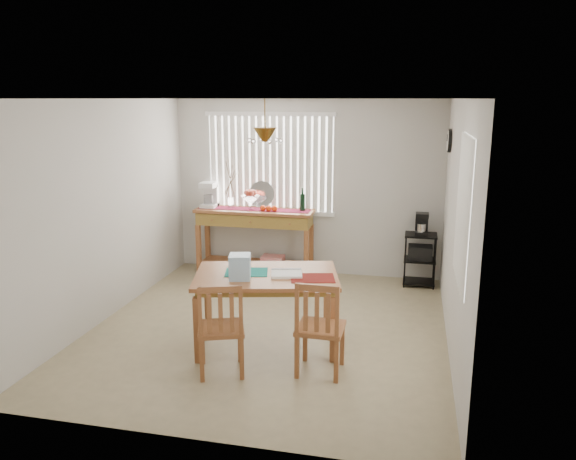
% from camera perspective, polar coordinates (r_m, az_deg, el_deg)
% --- Properties ---
extents(ground, '(4.00, 4.50, 0.01)m').
position_cam_1_polar(ground, '(6.63, -1.91, -9.95)').
color(ground, tan).
extents(room_shell, '(4.20, 4.70, 2.70)m').
position_cam_1_polar(room_shell, '(6.17, -1.97, 4.74)').
color(room_shell, beige).
rests_on(room_shell, ground).
extents(sideboard, '(1.77, 0.50, 0.99)m').
position_cam_1_polar(sideboard, '(8.40, -3.34, 0.44)').
color(sideboard, '#995C34').
rests_on(sideboard, ground).
extents(sideboard_items, '(1.68, 0.42, 0.76)m').
position_cam_1_polar(sideboard_items, '(8.42, -5.23, 3.25)').
color(sideboard_items, maroon).
rests_on(sideboard_items, sideboard).
extents(wire_cart, '(0.44, 0.35, 0.75)m').
position_cam_1_polar(wire_cart, '(8.15, 13.26, -2.45)').
color(wire_cart, black).
rests_on(wire_cart, ground).
extents(cart_items, '(0.18, 0.21, 0.31)m').
position_cam_1_polar(cart_items, '(8.05, 13.43, 0.58)').
color(cart_items, black).
rests_on(cart_items, wire_cart).
extents(dining_table, '(1.67, 1.28, 0.80)m').
position_cam_1_polar(dining_table, '(5.96, -2.20, -5.31)').
color(dining_table, '#995C34').
rests_on(dining_table, ground).
extents(table_items, '(1.23, 0.55, 0.26)m').
position_cam_1_polar(table_items, '(5.79, -3.69, -3.96)').
color(table_items, '#167C72').
rests_on(table_items, dining_table).
extents(chair_left, '(0.56, 0.56, 0.94)m').
position_cam_1_polar(chair_left, '(5.46, -6.83, -9.93)').
color(chair_left, '#995C34').
rests_on(chair_left, ground).
extents(chair_right, '(0.45, 0.45, 0.95)m').
position_cam_1_polar(chair_right, '(5.43, 3.24, -9.92)').
color(chair_right, '#995C34').
rests_on(chair_right, ground).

